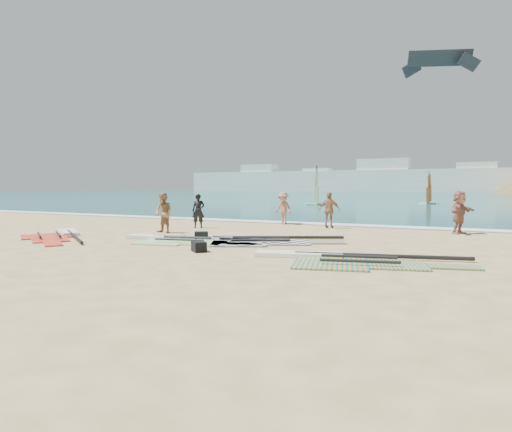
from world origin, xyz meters
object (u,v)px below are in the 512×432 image
at_px(rig_green, 177,240).
at_px(gear_bag_near, 201,236).
at_px(rig_red, 59,235).
at_px(beachgoer_left, 164,213).
at_px(beachgoer_back, 329,210).
at_px(beachgoer_mid, 283,208).
at_px(beachgoer_right, 459,212).
at_px(person_wetsuit, 198,211).
at_px(rig_orange, 341,259).
at_px(gear_bag_far, 199,247).
at_px(rig_grey, 248,240).

bearing_deg(rig_green, gear_bag_near, 28.84).
bearing_deg(rig_red, beachgoer_left, 79.47).
bearing_deg(beachgoer_left, beachgoer_back, 50.13).
bearing_deg(rig_red, beachgoer_back, 77.56).
relative_size(beachgoer_mid, beachgoer_back, 0.98).
bearing_deg(beachgoer_right, person_wetsuit, 129.36).
bearing_deg(beachgoer_right, beachgoer_back, 116.16).
bearing_deg(beachgoer_back, rig_orange, 106.11).
distance_m(gear_bag_near, beachgoer_left, 3.40).
bearing_deg(person_wetsuit, beachgoer_back, -2.27).
distance_m(gear_bag_far, beachgoer_mid, 10.66).
relative_size(rig_grey, rig_green, 1.10).
height_order(rig_red, beachgoer_back, beachgoer_back).
relative_size(rig_orange, beachgoer_back, 3.46).
xyz_separation_m(rig_green, beachgoer_back, (3.94, 7.60, 0.87)).
relative_size(rig_red, beachgoer_mid, 2.72).
xyz_separation_m(gear_bag_near, beachgoer_back, (3.20, 6.99, 0.75)).
bearing_deg(gear_bag_far, gear_bag_near, 121.83).
distance_m(rig_grey, gear_bag_far, 3.03).
relative_size(gear_bag_far, beachgoer_mid, 0.30).
height_order(beachgoer_left, beachgoer_back, beachgoer_back).
height_order(rig_grey, rig_red, rig_grey).
height_order(rig_green, beachgoer_right, beachgoer_right).
height_order(rig_green, beachgoer_mid, beachgoer_mid).
bearing_deg(rig_red, gear_bag_near, 49.78).
distance_m(gear_bag_near, beachgoer_right, 11.61).
bearing_deg(rig_grey, rig_orange, -56.55).
relative_size(rig_grey, beachgoer_back, 3.53).
relative_size(rig_grey, rig_red, 1.32).
height_order(beachgoer_mid, beachgoer_back, beachgoer_back).
relative_size(rig_grey, rig_orange, 1.02).
bearing_deg(rig_orange, gear_bag_near, 145.98).
xyz_separation_m(rig_orange, beachgoer_left, (-9.22, 3.70, 0.87)).
distance_m(person_wetsuit, beachgoer_right, 12.41).
height_order(rig_orange, beachgoer_left, beachgoer_left).
bearing_deg(gear_bag_far, rig_red, 173.10).
distance_m(rig_red, gear_bag_near, 6.32).
relative_size(person_wetsuit, beachgoer_mid, 0.97).
xyz_separation_m(rig_grey, beachgoer_left, (-4.84, 1.01, 0.87)).
bearing_deg(rig_grey, beachgoer_right, 16.91).
height_order(rig_grey, gear_bag_near, gear_bag_near).
distance_m(beachgoer_left, beachgoer_back, 8.30).
xyz_separation_m(rig_red, beachgoer_back, (9.30, 8.63, 0.88)).
bearing_deg(beachgoer_back, gear_bag_near, 63.31).
xyz_separation_m(rig_grey, gear_bag_near, (-1.86, -0.44, 0.12)).
relative_size(rig_orange, gear_bag_far, 11.53).
distance_m(gear_bag_far, beachgoer_right, 12.28).
xyz_separation_m(rig_orange, person_wetsuit, (-9.09, 6.35, 0.83)).
bearing_deg(gear_bag_far, beachgoer_right, 51.65).
height_order(beachgoer_left, beachgoer_right, beachgoer_right).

